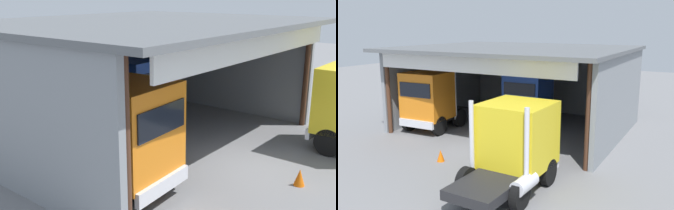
% 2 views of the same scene
% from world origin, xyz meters
% --- Properties ---
extents(ground_plane, '(80.00, 80.00, 0.00)m').
position_xyz_m(ground_plane, '(0.00, 0.00, 0.00)').
color(ground_plane, slate).
rests_on(ground_plane, ground).
extents(workshop_shed, '(13.01, 11.20, 5.01)m').
position_xyz_m(workshop_shed, '(0.00, 5.80, 3.50)').
color(workshop_shed, gray).
rests_on(workshop_shed, ground).
extents(truck_orange_center_bay, '(2.83, 4.58, 3.74)m').
position_xyz_m(truck_orange_center_bay, '(-4.28, 1.82, 1.87)').
color(truck_orange_center_bay, orange).
rests_on(truck_orange_center_bay, ground).
extents(truck_blue_left_bay, '(2.66, 4.45, 3.41)m').
position_xyz_m(truck_blue_left_bay, '(0.34, 5.97, 1.80)').
color(truck_blue_left_bay, '#1E47B7').
rests_on(truck_blue_left_bay, ground).
extents(oil_drum, '(0.58, 0.58, 0.94)m').
position_xyz_m(oil_drum, '(5.00, 8.72, 0.47)').
color(oil_drum, gold).
rests_on(oil_drum, ground).
extents(tool_cart, '(0.90, 0.60, 1.00)m').
position_xyz_m(tool_cart, '(-2.38, 9.31, 0.50)').
color(tool_cart, red).
rests_on(tool_cart, ground).
extents(traffic_cone, '(0.36, 0.36, 0.56)m').
position_xyz_m(traffic_cone, '(-0.32, -2.12, 0.28)').
color(traffic_cone, orange).
rests_on(traffic_cone, ground).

